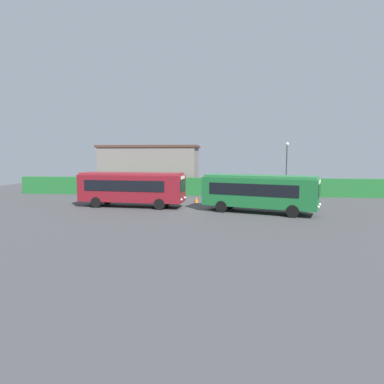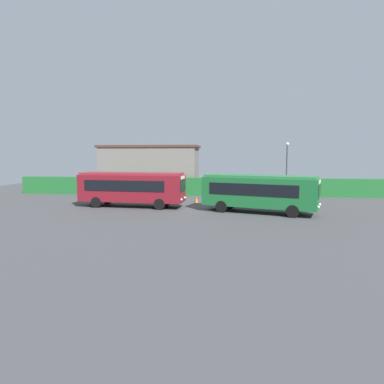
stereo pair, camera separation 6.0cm
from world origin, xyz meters
TOP-DOWN VIEW (x-y plane):
  - ground_plane at (0.00, 0.00)m, footprint 64.00×64.00m
  - bus_maroon at (-5.07, 0.14)m, footprint 10.07×3.40m
  - bus_green at (6.49, -1.92)m, footprint 9.73×5.43m
  - person_left at (-4.81, 4.40)m, footprint 0.42×0.31m
  - person_center at (9.57, -0.04)m, footprint 0.53×0.53m
  - hedge_row at (0.00, 9.97)m, footprint 44.00×1.13m
  - depot_building at (-6.50, 14.15)m, footprint 12.98×6.51m
  - traffic_cone at (0.67, 3.72)m, footprint 0.36×0.36m
  - lamppost at (10.10, 6.44)m, footprint 0.36×0.36m

SIDE VIEW (x-z plane):
  - ground_plane at x=0.00m, z-range 0.00..0.00m
  - traffic_cone at x=0.67m, z-range 0.00..0.60m
  - person_center at x=9.57m, z-range 0.03..1.70m
  - person_left at x=-4.81m, z-range 0.07..1.98m
  - hedge_row at x=0.00m, z-range 0.00..2.12m
  - bus_green at x=6.49m, z-range 0.24..3.41m
  - bus_maroon at x=-5.07m, z-range 0.24..3.46m
  - depot_building at x=-6.50m, z-range 0.01..6.12m
  - lamppost at x=10.10m, z-range 0.72..6.90m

